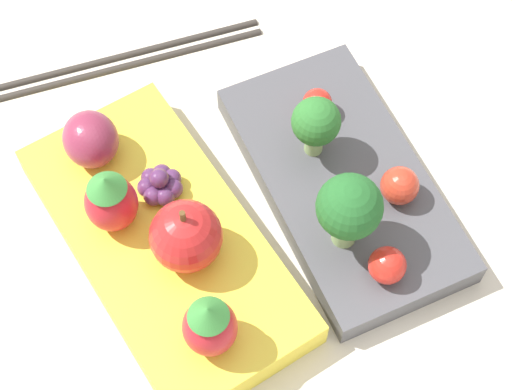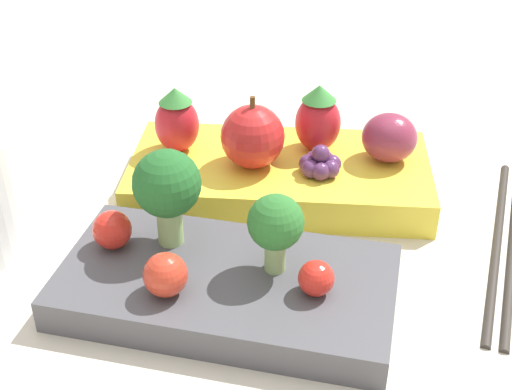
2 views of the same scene
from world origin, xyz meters
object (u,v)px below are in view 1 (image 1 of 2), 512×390
object	(u,v)px
broccoli_floret_1	(316,123)
apple	(186,236)
grape_cluster	(160,185)
bento_box_savoury	(343,182)
cherry_tomato_2	(387,265)
cherry_tomato_0	(400,186)
strawberry_0	(111,201)
cherry_tomato_1	(317,103)
plum	(91,139)
bento_box_fruit	(165,244)
broccoli_floret_0	(349,209)
strawberry_1	(210,325)
chopsticks_pair	(128,58)

from	to	relation	value
broccoli_floret_1	apple	bearing A→B (deg)	-68.68
grape_cluster	bento_box_savoury	bearing A→B (deg)	73.90
cherry_tomato_2	grape_cluster	world-z (taller)	grape_cluster
grape_cluster	cherry_tomato_0	bearing A→B (deg)	66.67
strawberry_0	cherry_tomato_1	bearing A→B (deg)	100.28
cherry_tomato_2	strawberry_0	xyz separation A→B (m)	(-0.10, -0.15, 0.02)
cherry_tomato_2	strawberry_0	bearing A→B (deg)	-124.85
apple	plum	xyz separation A→B (m)	(-0.09, -0.03, -0.00)
bento_box_fruit	broccoli_floret_0	world-z (taller)	broccoli_floret_0
strawberry_1	plum	bearing A→B (deg)	-170.93
strawberry_0	grape_cluster	xyz separation A→B (m)	(-0.01, 0.03, -0.02)
broccoli_floret_0	broccoli_floret_1	bearing A→B (deg)	171.39
cherry_tomato_0	strawberry_0	xyz separation A→B (m)	(-0.05, -0.18, 0.02)
strawberry_0	grape_cluster	bearing A→B (deg)	104.05
bento_box_savoury	cherry_tomato_2	distance (m)	0.08
strawberry_0	grape_cluster	size ratio (longest dim) A/B	1.71
apple	strawberry_0	world-z (taller)	apple
strawberry_0	plum	xyz separation A→B (m)	(-0.05, 0.00, -0.01)
plum	strawberry_1	bearing A→B (deg)	9.07
bento_box_savoury	apple	xyz separation A→B (m)	(0.02, -0.12, 0.04)
broccoli_floret_0	broccoli_floret_1	size ratio (longest dim) A/B	1.26
cherry_tomato_0	grape_cluster	size ratio (longest dim) A/B	0.85
broccoli_floret_0	cherry_tomato_2	distance (m)	0.05
bento_box_fruit	strawberry_1	xyz separation A→B (m)	(0.08, 0.00, 0.04)
broccoli_floret_0	grape_cluster	distance (m)	0.13
cherry_tomato_2	strawberry_0	size ratio (longest dim) A/B	0.47
bento_box_fruit	broccoli_floret_0	xyz separation A→B (m)	(0.05, 0.11, 0.05)
strawberry_0	strawberry_1	bearing A→B (deg)	15.10
broccoli_floret_1	cherry_tomato_2	bearing A→B (deg)	1.58
bento_box_savoury	cherry_tomato_2	world-z (taller)	cherry_tomato_2
strawberry_0	strawberry_1	xyz separation A→B (m)	(0.10, 0.03, -0.00)
cherry_tomato_1	strawberry_1	distance (m)	0.18
bento_box_savoury	strawberry_0	size ratio (longest dim) A/B	3.87
grape_cluster	chopsticks_pair	bearing A→B (deg)	172.21
cherry_tomato_0	apple	xyz separation A→B (m)	(-0.01, -0.14, 0.01)
plum	broccoli_floret_0	bearing A→B (deg)	46.80
strawberry_1	plum	distance (m)	0.16
bento_box_savoury	cherry_tomato_2	bearing A→B (deg)	-6.15
grape_cluster	plum	bearing A→B (deg)	-144.49
cherry_tomato_0	bento_box_savoury	bearing A→B (deg)	-137.74
cherry_tomato_1	chopsticks_pair	xyz separation A→B (m)	(-0.11, -0.11, -0.03)
broccoli_floret_0	strawberry_1	world-z (taller)	broccoli_floret_0
broccoli_floret_0	plum	size ratio (longest dim) A/B	1.59
cherry_tomato_0	grape_cluster	xyz separation A→B (m)	(-0.06, -0.14, -0.00)
broccoli_floret_1	plum	world-z (taller)	broccoli_floret_1
strawberry_1	bento_box_savoury	bearing A→B (deg)	120.71
cherry_tomato_0	strawberry_1	size ratio (longest dim) A/B	0.51
cherry_tomato_0	plum	size ratio (longest dim) A/B	0.64
cherry_tomato_0	strawberry_1	distance (m)	0.16
chopsticks_pair	strawberry_0	bearing A→B (deg)	-20.53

